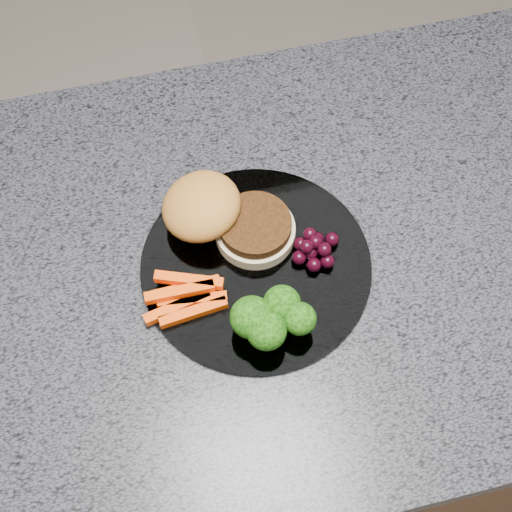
{
  "coord_description": "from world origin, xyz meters",
  "views": [
    {
      "loc": [
        -0.2,
        -0.37,
        1.62
      ],
      "look_at": [
        -0.12,
        -0.01,
        0.93
      ],
      "focal_mm": 50.0,
      "sensor_mm": 36.0,
      "label": 1
    }
  ],
  "objects_px": {
    "island_cabinet": "(321,370)",
    "burger": "(221,216)",
    "grape_bunch": "(315,248)",
    "plate": "(256,266)"
  },
  "relations": [
    {
      "from": "island_cabinet",
      "to": "plate",
      "type": "relative_size",
      "value": 4.62
    },
    {
      "from": "plate",
      "to": "grape_bunch",
      "type": "relative_size",
      "value": 4.43
    },
    {
      "from": "island_cabinet",
      "to": "grape_bunch",
      "type": "bearing_deg",
      "value": -165.16
    },
    {
      "from": "island_cabinet",
      "to": "burger",
      "type": "height_order",
      "value": "burger"
    },
    {
      "from": "island_cabinet",
      "to": "burger",
      "type": "xyz_separation_m",
      "value": [
        -0.15,
        0.05,
        0.5
      ]
    },
    {
      "from": "plate",
      "to": "grape_bunch",
      "type": "distance_m",
      "value": 0.07
    },
    {
      "from": "island_cabinet",
      "to": "burger",
      "type": "relative_size",
      "value": 7.33
    },
    {
      "from": "burger",
      "to": "plate",
      "type": "bearing_deg",
      "value": -51.85
    },
    {
      "from": "burger",
      "to": "grape_bunch",
      "type": "distance_m",
      "value": 0.11
    },
    {
      "from": "island_cabinet",
      "to": "burger",
      "type": "distance_m",
      "value": 0.52
    }
  ]
}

